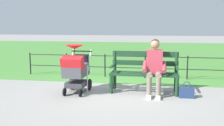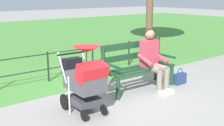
% 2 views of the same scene
% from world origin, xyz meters
% --- Properties ---
extents(ground_plane, '(60.00, 60.00, 0.00)m').
position_xyz_m(ground_plane, '(0.00, 0.00, 0.00)').
color(ground_plane, gray).
extents(grass_lawn, '(40.00, 16.00, 0.01)m').
position_xyz_m(grass_lawn, '(0.00, -8.80, 0.00)').
color(grass_lawn, '#478438').
rests_on(grass_lawn, ground).
extents(park_bench, '(1.61, 0.63, 0.96)m').
position_xyz_m(park_bench, '(-0.66, -0.12, 0.53)').
color(park_bench, '#193D23').
rests_on(park_bench, ground).
extents(person_on_bench, '(0.54, 0.74, 1.28)m').
position_xyz_m(person_on_bench, '(-0.89, 0.11, 0.68)').
color(person_on_bench, slate).
rests_on(person_on_bench, ground).
extents(stroller, '(0.53, 0.91, 1.15)m').
position_xyz_m(stroller, '(0.91, 0.30, 0.59)').
color(stroller, black).
rests_on(stroller, ground).
extents(handbag, '(0.32, 0.14, 0.37)m').
position_xyz_m(handbag, '(-1.60, 0.28, 0.13)').
color(handbag, navy).
rests_on(handbag, ground).
extents(park_fence, '(6.18, 0.04, 0.70)m').
position_xyz_m(park_fence, '(0.00, -1.70, 0.41)').
color(park_fence, black).
rests_on(park_fence, ground).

